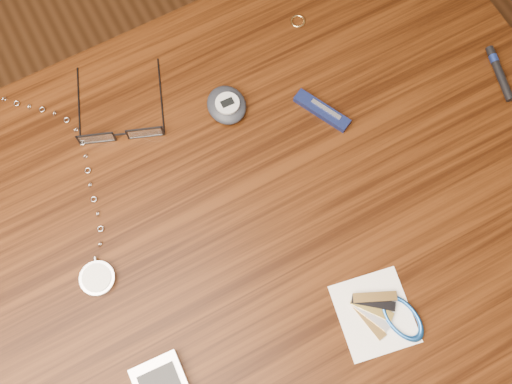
# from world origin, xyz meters

# --- Properties ---
(ground) EXTENTS (3.80, 3.80, 0.00)m
(ground) POSITION_xyz_m (0.00, 0.00, 0.00)
(ground) COLOR #472814
(ground) RESTS_ON ground
(desk) EXTENTS (1.00, 0.70, 0.75)m
(desk) POSITION_xyz_m (0.00, 0.00, 0.65)
(desk) COLOR #321708
(desk) RESTS_ON ground
(eyeglasses) EXTENTS (0.16, 0.16, 0.03)m
(eyeglasses) POSITION_xyz_m (-0.09, 0.20, 0.76)
(eyeglasses) COLOR black
(eyeglasses) RESTS_ON desk
(gold_ring) EXTENTS (0.03, 0.03, 0.00)m
(gold_ring) POSITION_xyz_m (0.22, 0.24, 0.75)
(gold_ring) COLOR tan
(gold_ring) RESTS_ON desk
(pocket_watch) EXTENTS (0.09, 0.33, 0.01)m
(pocket_watch) POSITION_xyz_m (-0.20, 0.04, 0.76)
(pocket_watch) COLOR #B6B5BA
(pocket_watch) RESTS_ON desk
(pedometer) EXTENTS (0.06, 0.06, 0.03)m
(pedometer) POSITION_xyz_m (0.06, 0.17, 0.76)
(pedometer) COLOR black
(pedometer) RESTS_ON desk
(notepad_keys) EXTENTS (0.11, 0.12, 0.01)m
(notepad_keys) POSITION_xyz_m (0.11, -0.19, 0.75)
(notepad_keys) COLOR white
(notepad_keys) RESTS_ON desk
(pocket_knife) EXTENTS (0.06, 0.09, 0.01)m
(pocket_knife) POSITION_xyz_m (0.18, 0.10, 0.76)
(pocket_knife) COLOR #0B0C35
(pocket_knife) RESTS_ON desk
(black_blue_pen) EXTENTS (0.03, 0.09, 0.01)m
(black_blue_pen) POSITION_xyz_m (0.44, 0.03, 0.76)
(black_blue_pen) COLOR black
(black_blue_pen) RESTS_ON desk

